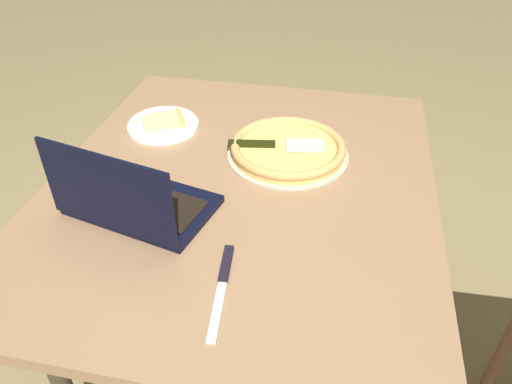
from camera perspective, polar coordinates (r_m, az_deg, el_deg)
ground_plane at (r=1.75m, az=-1.33°, el=-17.79°), size 12.00×12.00×0.00m
dining_table at (r=1.29m, az=-1.72°, el=-1.09°), size 1.18×0.99×0.70m
laptop at (r=1.14m, az=-14.46°, el=-1.02°), size 0.28×0.37×0.21m
pizza_plate at (r=1.51m, az=-10.93°, el=7.98°), size 0.22×0.22×0.04m
pizza_tray at (r=1.34m, az=3.79°, el=5.16°), size 0.34×0.34×0.04m
table_knife at (r=0.98m, az=-3.95°, el=-10.44°), size 0.25×0.05×0.01m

